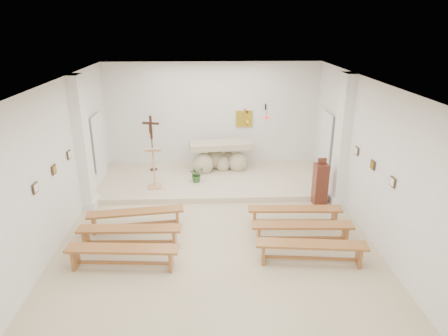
{
  "coord_description": "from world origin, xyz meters",
  "views": [
    {
      "loc": [
        -0.18,
        -7.94,
        4.73
      ],
      "look_at": [
        0.24,
        1.6,
        1.18
      ],
      "focal_mm": 32.0,
      "sensor_mm": 36.0,
      "label": 1
    }
  ],
  "objects_px": {
    "bench_right_front": "(295,212)",
    "lectern": "(154,168)",
    "bench_left_front": "(136,215)",
    "altar": "(220,158)",
    "crucifix_stand": "(152,139)",
    "donation_pedestal": "(320,184)",
    "bench_right_third": "(311,248)",
    "bench_right_second": "(302,229)",
    "bench_left_third": "(123,253)",
    "bench_left_second": "(130,232)"
  },
  "relations": [
    {
      "from": "bench_left_front",
      "to": "bench_right_second",
      "type": "distance_m",
      "value": 3.9
    },
    {
      "from": "bench_left_second",
      "to": "bench_left_third",
      "type": "relative_size",
      "value": 1.0
    },
    {
      "from": "lectern",
      "to": "bench_left_third",
      "type": "relative_size",
      "value": 0.55
    },
    {
      "from": "bench_left_third",
      "to": "bench_right_third",
      "type": "height_order",
      "value": "same"
    },
    {
      "from": "bench_left_front",
      "to": "bench_left_second",
      "type": "height_order",
      "value": "same"
    },
    {
      "from": "altar",
      "to": "bench_left_front",
      "type": "height_order",
      "value": "altar"
    },
    {
      "from": "bench_right_second",
      "to": "bench_left_front",
      "type": "bearing_deg",
      "value": 170.51
    },
    {
      "from": "bench_right_second",
      "to": "bench_left_third",
      "type": "xyz_separation_m",
      "value": [
        -3.81,
        -0.81,
        0.0
      ]
    },
    {
      "from": "altar",
      "to": "bench_right_front",
      "type": "relative_size",
      "value": 0.91
    },
    {
      "from": "crucifix_stand",
      "to": "bench_right_second",
      "type": "relative_size",
      "value": 0.79
    },
    {
      "from": "bench_right_front",
      "to": "bench_right_third",
      "type": "relative_size",
      "value": 0.99
    },
    {
      "from": "altar",
      "to": "bench_left_second",
      "type": "relative_size",
      "value": 0.91
    },
    {
      "from": "bench_left_front",
      "to": "bench_left_third",
      "type": "relative_size",
      "value": 1.0
    },
    {
      "from": "lectern",
      "to": "bench_right_third",
      "type": "distance_m",
      "value": 5.27
    },
    {
      "from": "bench_left_third",
      "to": "bench_right_second",
      "type": "bearing_deg",
      "value": 16.14
    },
    {
      "from": "bench_left_front",
      "to": "bench_left_second",
      "type": "bearing_deg",
      "value": -97.52
    },
    {
      "from": "donation_pedestal",
      "to": "bench_right_third",
      "type": "xyz_separation_m",
      "value": [
        -0.94,
        -2.85,
        -0.22
      ]
    },
    {
      "from": "donation_pedestal",
      "to": "bench_right_front",
      "type": "distance_m",
      "value": 1.57
    },
    {
      "from": "crucifix_stand",
      "to": "altar",
      "type": "bearing_deg",
      "value": 13.07
    },
    {
      "from": "bench_right_second",
      "to": "lectern",
      "type": "bearing_deg",
      "value": 143.02
    },
    {
      "from": "lectern",
      "to": "bench_right_third",
      "type": "bearing_deg",
      "value": -53.78
    },
    {
      "from": "bench_right_third",
      "to": "bench_right_front",
      "type": "bearing_deg",
      "value": 96.09
    },
    {
      "from": "altar",
      "to": "bench_left_second",
      "type": "height_order",
      "value": "altar"
    },
    {
      "from": "lectern",
      "to": "bench_right_third",
      "type": "xyz_separation_m",
      "value": [
        3.62,
        -3.8,
        -0.41
      ]
    },
    {
      "from": "lectern",
      "to": "bench_left_front",
      "type": "bearing_deg",
      "value": -102.34
    },
    {
      "from": "bench_right_front",
      "to": "lectern",
      "type": "bearing_deg",
      "value": 151.46
    },
    {
      "from": "bench_right_front",
      "to": "bench_left_second",
      "type": "relative_size",
      "value": 1.0
    },
    {
      "from": "lectern",
      "to": "altar",
      "type": "bearing_deg",
      "value": 28.44
    },
    {
      "from": "altar",
      "to": "donation_pedestal",
      "type": "xyz_separation_m",
      "value": [
        2.63,
        -2.35,
        0.04
      ]
    },
    {
      "from": "bench_left_front",
      "to": "bench_left_third",
      "type": "distance_m",
      "value": 1.62
    },
    {
      "from": "bench_left_front",
      "to": "bench_right_front",
      "type": "distance_m",
      "value": 3.81
    },
    {
      "from": "donation_pedestal",
      "to": "crucifix_stand",
      "type": "bearing_deg",
      "value": 150.31
    },
    {
      "from": "bench_right_second",
      "to": "altar",
      "type": "bearing_deg",
      "value": 113.49
    },
    {
      "from": "altar",
      "to": "bench_left_front",
      "type": "relative_size",
      "value": 0.9
    },
    {
      "from": "bench_left_front",
      "to": "bench_left_second",
      "type": "relative_size",
      "value": 1.01
    },
    {
      "from": "altar",
      "to": "bench_left_front",
      "type": "xyz_separation_m",
      "value": [
        -2.13,
        -3.58,
        -0.19
      ]
    },
    {
      "from": "altar",
      "to": "crucifix_stand",
      "type": "relative_size",
      "value": 1.14
    },
    {
      "from": "lectern",
      "to": "bench_right_second",
      "type": "relative_size",
      "value": 0.55
    },
    {
      "from": "donation_pedestal",
      "to": "bench_right_second",
      "type": "distance_m",
      "value": 2.26
    },
    {
      "from": "bench_left_front",
      "to": "bench_right_second",
      "type": "xyz_separation_m",
      "value": [
        3.81,
        -0.81,
        0.0
      ]
    },
    {
      "from": "bench_right_front",
      "to": "bench_right_second",
      "type": "distance_m",
      "value": 0.81
    },
    {
      "from": "donation_pedestal",
      "to": "altar",
      "type": "bearing_deg",
      "value": 135.04
    },
    {
      "from": "altar",
      "to": "bench_left_third",
      "type": "distance_m",
      "value": 5.62
    },
    {
      "from": "donation_pedestal",
      "to": "bench_left_front",
      "type": "height_order",
      "value": "donation_pedestal"
    },
    {
      "from": "altar",
      "to": "lectern",
      "type": "xyz_separation_m",
      "value": [
        -1.94,
        -1.4,
        0.22
      ]
    },
    {
      "from": "crucifix_stand",
      "to": "bench_right_second",
      "type": "bearing_deg",
      "value": -34.86
    },
    {
      "from": "bench_right_third",
      "to": "bench_left_second",
      "type": "bearing_deg",
      "value": 174.06
    },
    {
      "from": "crucifix_stand",
      "to": "bench_left_second",
      "type": "height_order",
      "value": "crucifix_stand"
    },
    {
      "from": "lectern",
      "to": "crucifix_stand",
      "type": "height_order",
      "value": "crucifix_stand"
    },
    {
      "from": "bench_left_third",
      "to": "bench_right_front",
      "type": "bearing_deg",
      "value": 27.19
    }
  ]
}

